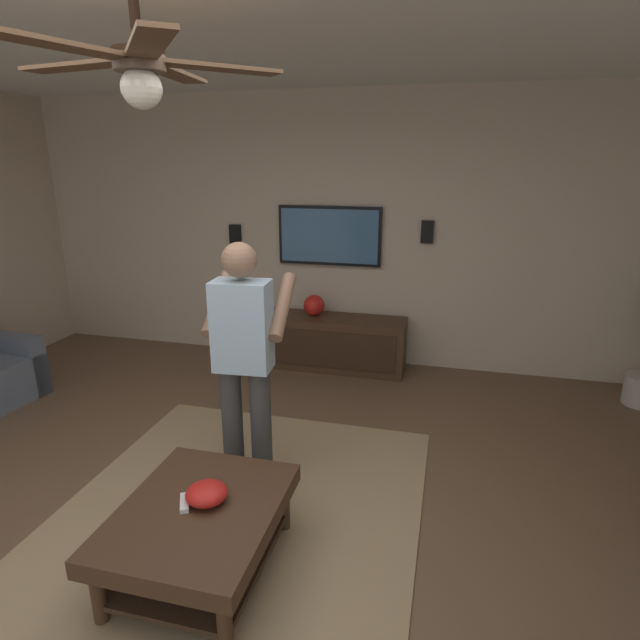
% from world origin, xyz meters
% --- Properties ---
extents(ground_plane, '(8.13, 8.13, 0.00)m').
position_xyz_m(ground_plane, '(0.00, 0.00, 0.00)').
color(ground_plane, brown).
extents(wall_back_tv, '(0.10, 6.97, 2.78)m').
position_xyz_m(wall_back_tv, '(3.10, 0.00, 1.39)').
color(wall_back_tv, '#C6B299').
rests_on(wall_back_tv, ground).
extents(area_rug, '(3.08, 2.21, 0.01)m').
position_xyz_m(area_rug, '(0.00, -0.01, 0.01)').
color(area_rug, '#9E8460').
rests_on(area_rug, ground).
extents(coffee_table, '(1.00, 0.80, 0.40)m').
position_xyz_m(coffee_table, '(-0.20, -0.01, 0.30)').
color(coffee_table, '#422B1C').
rests_on(coffee_table, ground).
extents(media_console, '(0.45, 1.70, 0.55)m').
position_xyz_m(media_console, '(2.76, 0.06, 0.28)').
color(media_console, '#422B1C').
rests_on(media_console, ground).
extents(tv, '(0.05, 1.08, 0.61)m').
position_xyz_m(tv, '(3.00, 0.06, 1.36)').
color(tv, black).
extents(person_standing, '(0.56, 0.56, 1.64)m').
position_xyz_m(person_standing, '(0.67, 0.06, 0.93)').
color(person_standing, '#3F3F3F').
rests_on(person_standing, ground).
extents(bowl, '(0.22, 0.22, 0.10)m').
position_xyz_m(bowl, '(-0.15, -0.04, 0.45)').
color(bowl, red).
rests_on(bowl, coffee_table).
extents(remote_white, '(0.15, 0.11, 0.02)m').
position_xyz_m(remote_white, '(-0.20, 0.07, 0.41)').
color(remote_white, white).
rests_on(remote_white, coffee_table).
extents(vase_round, '(0.22, 0.22, 0.22)m').
position_xyz_m(vase_round, '(2.79, 0.17, 0.66)').
color(vase_round, red).
rests_on(vase_round, media_console).
extents(wall_speaker_left, '(0.06, 0.12, 0.22)m').
position_xyz_m(wall_speaker_left, '(3.02, -0.94, 1.43)').
color(wall_speaker_left, black).
extents(wall_speaker_right, '(0.06, 0.12, 0.22)m').
position_xyz_m(wall_speaker_right, '(3.02, 1.11, 1.33)').
color(wall_speaker_right, black).
extents(ceiling_fan, '(1.19, 1.06, 0.46)m').
position_xyz_m(ceiling_fan, '(-0.27, 0.05, 2.45)').
color(ceiling_fan, '#4C3828').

